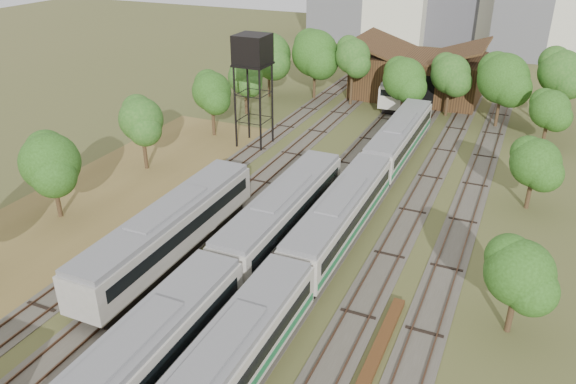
% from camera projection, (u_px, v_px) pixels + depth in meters
% --- Properties ---
extents(dry_grass_patch, '(14.00, 60.00, 0.04)m').
position_uv_depth(dry_grass_patch, '(30.00, 248.00, 40.62)').
color(dry_grass_patch, brown).
rests_on(dry_grass_patch, ground).
extents(tracks, '(24.60, 80.00, 0.19)m').
position_uv_depth(tracks, '(335.00, 196.00, 48.20)').
color(tracks, '#4C473D').
rests_on(tracks, ground).
extents(railcar_red_set, '(3.03, 34.58, 3.74)m').
position_uv_depth(railcar_red_set, '(223.00, 276.00, 34.09)').
color(railcar_red_set, black).
rests_on(railcar_red_set, ground).
extents(railcar_green_set, '(2.91, 52.08, 3.60)m').
position_uv_depth(railcar_green_set, '(341.00, 216.00, 41.11)').
color(railcar_green_set, black).
rests_on(railcar_green_set, ground).
extents(railcar_rear, '(3.16, 16.08, 3.91)m').
position_uv_depth(railcar_rear, '(407.00, 84.00, 73.16)').
color(railcar_rear, black).
rests_on(railcar_rear, ground).
extents(old_grey_coach, '(3.09, 18.00, 3.82)m').
position_uv_depth(old_grey_coach, '(170.00, 230.00, 38.83)').
color(old_grey_coach, black).
rests_on(old_grey_coach, ground).
extents(water_tower, '(3.30, 3.30, 11.41)m').
position_uv_depth(water_tower, '(252.00, 53.00, 55.12)').
color(water_tower, black).
rests_on(water_tower, ground).
extents(rail_pile_near, '(0.69, 10.32, 0.34)m').
position_uv_depth(rail_pile_near, '(376.00, 354.00, 30.54)').
color(rail_pile_near, brown).
rests_on(rail_pile_near, ground).
extents(maintenance_shed, '(16.45, 11.55, 7.58)m').
position_uv_depth(maintenance_shed, '(418.00, 75.00, 74.10)').
color(maintenance_shed, '#332112').
rests_on(maintenance_shed, ground).
extents(tree_band_left, '(6.03, 55.35, 8.56)m').
position_uv_depth(tree_band_left, '(72.00, 153.00, 43.63)').
color(tree_band_left, '#382616').
rests_on(tree_band_left, ground).
extents(tree_band_far, '(39.86, 9.46, 8.96)m').
position_uv_depth(tree_band_far, '(387.00, 65.00, 67.31)').
color(tree_band_far, '#382616').
rests_on(tree_band_far, ground).
extents(tree_band_right, '(4.70, 36.35, 6.01)m').
position_uv_depth(tree_band_right, '(538.00, 163.00, 44.69)').
color(tree_band_right, '#382616').
rests_on(tree_band_right, ground).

